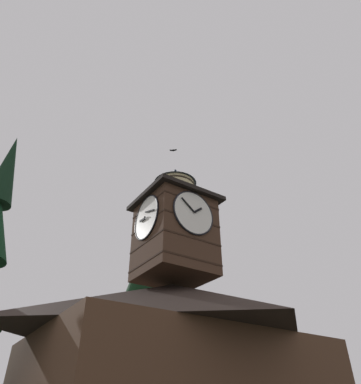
# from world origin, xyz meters

# --- Properties ---
(building_main) EXTENTS (14.26, 11.73, 7.91)m
(building_main) POSITION_xyz_m (-1.73, -2.24, 4.05)
(building_main) COLOR #4E3322
(building_main) RESTS_ON ground_plane
(clock_tower) EXTENTS (4.51, 4.51, 7.50)m
(clock_tower) POSITION_xyz_m (-1.31, -1.42, 11.09)
(clock_tower) COLOR #422B1E
(clock_tower) RESTS_ON building_main
(pine_tree_behind) EXTENTS (5.03, 5.03, 15.31)m
(pine_tree_behind) POSITION_xyz_m (-2.43, -7.48, 6.63)
(pine_tree_behind) COLOR #473323
(pine_tree_behind) RESTS_ON ground_plane
(moon) EXTENTS (1.56, 1.56, 1.56)m
(moon) POSITION_xyz_m (-16.38, -34.43, 9.93)
(moon) COLOR silver
(flying_bird_high) EXTENTS (0.54, 0.48, 0.12)m
(flying_bird_high) POSITION_xyz_m (-2.90, -4.26, 19.69)
(flying_bird_high) COLOR black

